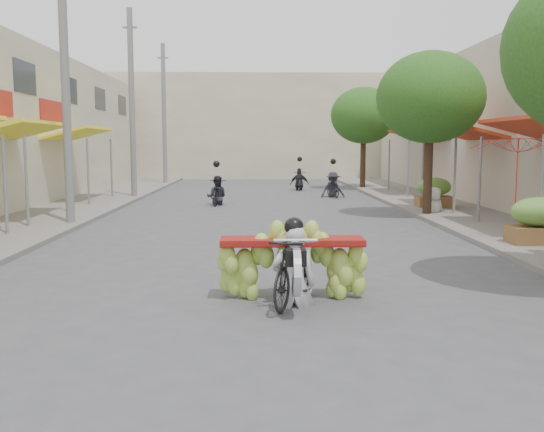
{
  "coord_description": "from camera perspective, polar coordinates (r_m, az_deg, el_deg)",
  "views": [
    {
      "loc": [
        -0.07,
        -5.27,
        2.33
      ],
      "look_at": [
        0.18,
        5.08,
        1.1
      ],
      "focal_mm": 40.0,
      "sensor_mm": 36.0,
      "label": 1
    }
  ],
  "objects": [
    {
      "name": "utility_pole_back",
      "position": [
        35.71,
        -10.12,
        9.39
      ],
      "size": [
        0.6,
        0.24,
        8.0
      ],
      "color": "slate",
      "rests_on": "ground"
    },
    {
      "name": "bg_motorbike_b",
      "position": [
        26.78,
        5.76,
        3.55
      ],
      "size": [
        1.14,
        1.79,
        1.95
      ],
      "color": "black",
      "rests_on": "ground"
    },
    {
      "name": "far_building",
      "position": [
        43.28,
        -1.32,
        8.32
      ],
      "size": [
        20.0,
        6.0,
        7.0
      ],
      "primitive_type": "cube",
      "color": "beige",
      "rests_on": "ground"
    },
    {
      "name": "market_umbrella",
      "position": [
        15.12,
        22.31,
        7.27
      ],
      "size": [
        2.29,
        2.29,
        1.98
      ],
      "rotation": [
        0.0,
        0.0,
        0.05
      ],
      "color": "red",
      "rests_on": "ground"
    },
    {
      "name": "produce_crate_far",
      "position": [
        22.23,
        15.0,
        2.37
      ],
      "size": [
        1.2,
        0.88,
        1.16
      ],
      "color": "brown",
      "rests_on": "ground"
    },
    {
      "name": "bg_motorbike_a",
      "position": [
        23.39,
        -5.23,
        2.84
      ],
      "size": [
        0.82,
        1.7,
        1.95
      ],
      "color": "black",
      "rests_on": "ground"
    },
    {
      "name": "ground",
      "position": [
        5.76,
        -0.57,
        -17.07
      ],
      "size": [
        120.0,
        120.0,
        0.0
      ],
      "primitive_type": "plane",
      "color": "#4D4D52",
      "rests_on": "ground"
    },
    {
      "name": "street_tree_far",
      "position": [
        31.78,
        8.63,
        9.32
      ],
      "size": [
        3.4,
        3.4,
        5.25
      ],
      "color": "#3A2719",
      "rests_on": "ground"
    },
    {
      "name": "utility_pole_mid",
      "position": [
        18.15,
        -18.88,
        11.78
      ],
      "size": [
        0.6,
        0.24,
        8.0
      ],
      "color": "slate",
      "rests_on": "ground"
    },
    {
      "name": "bg_motorbike_c",
      "position": [
        30.86,
        2.61,
        3.92
      ],
      "size": [
        1.01,
        1.64,
        1.95
      ],
      "color": "black",
      "rests_on": "ground"
    },
    {
      "name": "sidewalk_left",
      "position": [
        21.54,
        -20.16,
        0.31
      ],
      "size": [
        4.0,
        60.0,
        0.12
      ],
      "primitive_type": "cube",
      "color": "slate",
      "rests_on": "ground"
    },
    {
      "name": "produce_crate_mid",
      "position": [
        14.76,
        23.75,
        -0.09
      ],
      "size": [
        1.2,
        0.88,
        1.16
      ],
      "color": "brown",
      "rests_on": "ground"
    },
    {
      "name": "banana_motorbike",
      "position": [
        8.9,
        1.99,
        -3.63
      ],
      "size": [
        2.2,
        1.89,
        2.19
      ],
      "color": "black",
      "rests_on": "ground"
    },
    {
      "name": "utility_pole_far",
      "position": [
        26.86,
        -13.06,
        10.22
      ],
      "size": [
        0.6,
        0.24,
        8.0
      ],
      "color": "slate",
      "rests_on": "ground"
    },
    {
      "name": "pedestrian",
      "position": [
        20.66,
        15.07,
        2.64
      ],
      "size": [
        0.91,
        0.73,
        1.61
      ],
      "rotation": [
        0.0,
        0.0,
        3.52
      ],
      "color": "white",
      "rests_on": "ground"
    },
    {
      "name": "sidewalk_right",
      "position": [
        21.59,
        17.73,
        0.41
      ],
      "size": [
        4.0,
        60.0,
        0.12
      ],
      "primitive_type": "cube",
      "color": "slate",
      "rests_on": "ground"
    },
    {
      "name": "street_tree_mid",
      "position": [
        20.08,
        14.67,
        10.71
      ],
      "size": [
        3.4,
        3.4,
        5.25
      ],
      "color": "#3A2719",
      "rests_on": "ground"
    }
  ]
}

